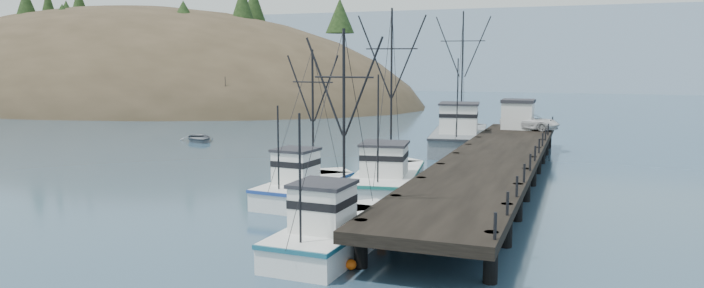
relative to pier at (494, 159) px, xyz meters
name	(u,v)px	position (x,y,z in m)	size (l,w,h in m)	color
ground	(183,220)	(-14.00, -16.00, -1.69)	(400.00, 400.00, 0.00)	navy
pier	(494,159)	(0.00, 0.00, 0.00)	(6.00, 44.00, 2.00)	black
headland	(107,123)	(-88.95, 62.61, -6.24)	(134.80, 78.00, 51.00)	#382D1E
distant_ridge	(550,90)	(-4.00, 154.00, -1.69)	(360.00, 40.00, 26.00)	#9EB2C6
distant_ridge_far	(403,86)	(-54.00, 169.00, -1.69)	(180.00, 25.00, 18.00)	silver
moored_sailboats	(223,112)	(-48.35, 43.29, -1.36)	(16.71, 16.83, 6.35)	white
trawler_near	(336,231)	(-4.48, -18.00, -0.87)	(3.53, 9.80, 10.14)	white
trawler_mid	(307,186)	(-9.93, -9.12, -0.87)	(3.70, 9.24, 9.42)	white
trawler_far	(388,177)	(-6.23, -4.34, -0.87)	(5.35, 12.09, 12.18)	white
work_vessel	(460,136)	(-5.37, 16.31, -0.46)	(6.63, 16.35, 13.51)	slate
pier_shed	(518,114)	(-0.19, 18.00, 1.73)	(3.00, 3.20, 2.80)	silver
pickup_truck	(530,122)	(0.99, 17.49, 1.05)	(2.47, 5.37, 1.49)	silver
motorboat	(199,141)	(-32.31, 12.69, -1.69)	(3.60, 5.04, 1.04)	slate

